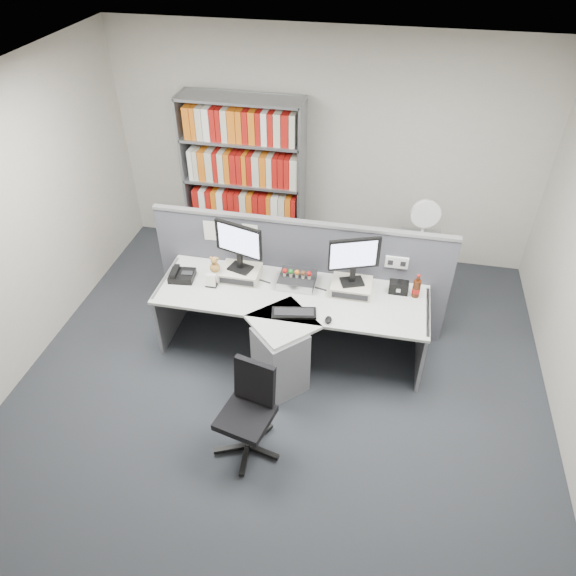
% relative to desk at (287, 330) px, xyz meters
% --- Properties ---
extents(ground, '(5.50, 5.50, 0.00)m').
position_rel_desk_xyz_m(ground, '(0.00, -0.60, -0.46)').
color(ground, '#2E3137').
rests_on(ground, ground).
extents(room_shell, '(5.04, 5.54, 2.72)m').
position_rel_desk_xyz_m(room_shell, '(0.00, -0.60, 1.33)').
color(room_shell, beige).
rests_on(room_shell, ground).
extents(partition, '(3.00, 0.08, 1.27)m').
position_rel_desk_xyz_m(partition, '(0.00, 0.65, 0.19)').
color(partition, '#51525C').
rests_on(partition, ground).
extents(desk, '(2.60, 1.20, 0.72)m').
position_rel_desk_xyz_m(desk, '(0.00, 0.00, 0.00)').
color(desk, beige).
rests_on(desk, ground).
extents(monitor_riser_left, '(0.38, 0.31, 0.10)m').
position_rel_desk_xyz_m(monitor_riser_left, '(-0.55, 0.38, 0.31)').
color(monitor_riser_left, beige).
rests_on(monitor_riser_left, desk).
extents(monitor_riser_right, '(0.38, 0.31, 0.10)m').
position_rel_desk_xyz_m(monitor_riser_right, '(0.55, 0.38, 0.31)').
color(monitor_riser_right, beige).
rests_on(monitor_riser_right, desk).
extents(monitor_left, '(0.49, 0.21, 0.51)m').
position_rel_desk_xyz_m(monitor_left, '(-0.55, 0.38, 0.67)').
color(monitor_left, black).
rests_on(monitor_left, monitor_riser_left).
extents(monitor_right, '(0.46, 0.22, 0.49)m').
position_rel_desk_xyz_m(monitor_right, '(0.55, 0.38, 0.66)').
color(monitor_right, black).
rests_on(monitor_right, monitor_riser_right).
extents(desktop_pc, '(0.35, 0.31, 0.09)m').
position_rel_desk_xyz_m(desktop_pc, '(0.02, 0.39, 0.31)').
color(desktop_pc, black).
rests_on(desktop_pc, desk).
extents(figurines, '(0.29, 0.05, 0.09)m').
position_rel_desk_xyz_m(figurines, '(0.02, 0.37, 0.41)').
color(figurines, beige).
rests_on(figurines, desktop_pc).
extents(keyboard, '(0.43, 0.22, 0.03)m').
position_rel_desk_xyz_m(keyboard, '(0.08, -0.06, 0.28)').
color(keyboard, black).
rests_on(keyboard, desk).
extents(mouse, '(0.06, 0.10, 0.04)m').
position_rel_desk_xyz_m(mouse, '(0.40, -0.10, 0.28)').
color(mouse, black).
rests_on(mouse, desk).
extents(desk_phone, '(0.26, 0.24, 0.10)m').
position_rel_desk_xyz_m(desk_phone, '(-1.11, 0.24, 0.30)').
color(desk_phone, black).
rests_on(desk_phone, desk).
extents(desk_calendar, '(0.11, 0.08, 0.13)m').
position_rel_desk_xyz_m(desk_calendar, '(-0.79, 0.19, 0.32)').
color(desk_calendar, black).
rests_on(desk_calendar, desk).
extents(plush_toy, '(0.10, 0.10, 0.18)m').
position_rel_desk_xyz_m(plush_toy, '(-0.77, 0.29, 0.44)').
color(plush_toy, '#A57537').
rests_on(plush_toy, monitor_riser_left).
extents(speaker, '(0.18, 0.10, 0.12)m').
position_rel_desk_xyz_m(speaker, '(1.00, 0.45, 0.32)').
color(speaker, black).
rests_on(speaker, desk).
extents(cola_bottle, '(0.08, 0.08, 0.25)m').
position_rel_desk_xyz_m(cola_bottle, '(1.16, 0.43, 0.36)').
color(cola_bottle, '#3F190A').
rests_on(cola_bottle, desk).
extents(shelving_unit, '(1.41, 0.40, 2.00)m').
position_rel_desk_xyz_m(shelving_unit, '(-0.90, 1.85, 0.52)').
color(shelving_unit, gray).
rests_on(shelving_unit, ground).
extents(filing_cabinet, '(0.45, 0.61, 0.70)m').
position_rel_desk_xyz_m(filing_cabinet, '(1.20, 1.40, -0.11)').
color(filing_cabinet, gray).
rests_on(filing_cabinet, ground).
extents(desk_fan, '(0.32, 0.19, 0.53)m').
position_rel_desk_xyz_m(desk_fan, '(1.20, 1.40, 0.58)').
color(desk_fan, white).
rests_on(desk_fan, filing_cabinet).
extents(office_chair, '(0.57, 0.56, 0.85)m').
position_rel_desk_xyz_m(office_chair, '(-0.11, -0.99, 0.00)').
color(office_chair, silver).
rests_on(office_chair, ground).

